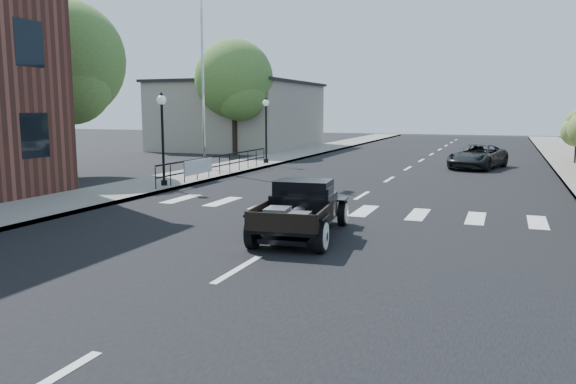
% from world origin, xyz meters
% --- Properties ---
extents(ground, '(120.00, 120.00, 0.00)m').
position_xyz_m(ground, '(0.00, 0.00, 0.00)').
color(ground, black).
rests_on(ground, ground).
extents(road, '(14.00, 80.00, 0.02)m').
position_xyz_m(road, '(0.00, 15.00, 0.01)').
color(road, black).
rests_on(road, ground).
extents(road_markings, '(12.00, 60.00, 0.06)m').
position_xyz_m(road_markings, '(0.00, 10.00, 0.00)').
color(road_markings, silver).
rests_on(road_markings, ground).
extents(sidewalk_left, '(3.00, 80.00, 0.15)m').
position_xyz_m(sidewalk_left, '(-8.50, 15.00, 0.07)').
color(sidewalk_left, gray).
rests_on(sidewalk_left, ground).
extents(low_building_left, '(10.00, 12.00, 5.00)m').
position_xyz_m(low_building_left, '(-15.00, 28.00, 2.50)').
color(low_building_left, '#A29787').
rests_on(low_building_left, ground).
extents(railing, '(0.08, 10.00, 1.00)m').
position_xyz_m(railing, '(-7.30, 10.00, 0.65)').
color(railing, black).
rests_on(railing, sidewalk_left).
extents(banner, '(0.04, 2.20, 0.60)m').
position_xyz_m(banner, '(-7.22, 8.00, 0.45)').
color(banner, silver).
rests_on(banner, sidewalk_left).
extents(lamp_post_b, '(0.36, 0.36, 3.57)m').
position_xyz_m(lamp_post_b, '(-7.60, 6.00, 1.94)').
color(lamp_post_b, black).
rests_on(lamp_post_b, sidewalk_left).
extents(lamp_post_c, '(0.36, 0.36, 3.57)m').
position_xyz_m(lamp_post_c, '(-7.60, 16.00, 1.94)').
color(lamp_post_c, black).
rests_on(lamp_post_c, sidewalk_left).
extents(flagpole, '(0.12, 0.12, 11.72)m').
position_xyz_m(flagpole, '(-9.20, 12.00, 6.01)').
color(flagpole, silver).
rests_on(flagpole, sidewalk_left).
extents(big_tree_near, '(5.43, 5.43, 7.97)m').
position_xyz_m(big_tree_near, '(-14.00, 8.00, 3.99)').
color(big_tree_near, '#4A7030').
rests_on(big_tree_near, ground).
extents(big_tree_far, '(5.26, 5.26, 7.73)m').
position_xyz_m(big_tree_far, '(-12.50, 22.00, 3.86)').
color(big_tree_far, '#4A7030').
rests_on(big_tree_far, ground).
extents(small_tree_e, '(1.68, 1.68, 2.79)m').
position_xyz_m(small_tree_e, '(8.30, 22.03, 1.55)').
color(small_tree_e, olive).
rests_on(small_tree_e, sidewalk_right).
extents(hotrod_pickup, '(2.30, 4.22, 1.40)m').
position_xyz_m(hotrod_pickup, '(0.18, 0.12, 0.70)').
color(hotrod_pickup, black).
rests_on(hotrod_pickup, ground).
extents(second_car, '(3.20, 4.87, 1.25)m').
position_xyz_m(second_car, '(3.36, 18.35, 0.62)').
color(second_car, black).
rests_on(second_car, ground).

